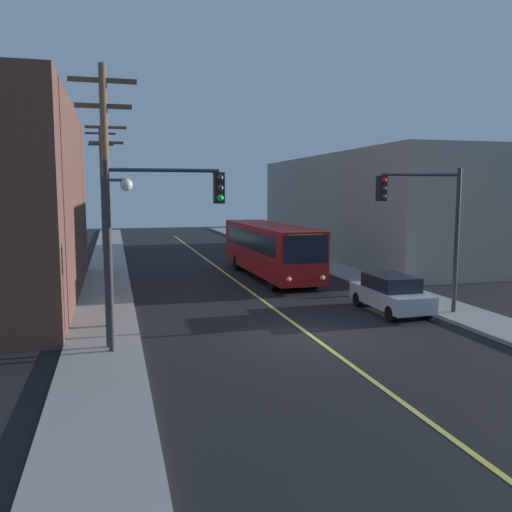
{
  "coord_description": "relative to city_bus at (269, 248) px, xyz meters",
  "views": [
    {
      "loc": [
        -6.77,
        -17.72,
        5.2
      ],
      "look_at": [
        0.0,
        7.81,
        2.0
      ],
      "focal_mm": 37.67,
      "sensor_mm": 36.0,
      "label": 1
    }
  ],
  "objects": [
    {
      "name": "lane_stripe_center",
      "position": [
        -2.2,
        2.0,
        -1.81
      ],
      "size": [
        0.16,
        60.0,
        0.01
      ],
      "primitive_type": "cube",
      "color": "#D8CC4C",
      "rests_on": "ground"
    },
    {
      "name": "utility_pole_far",
      "position": [
        -9.81,
        15.54,
        4.0
      ],
      "size": [
        2.4,
        0.28,
        10.31
      ],
      "color": "brown",
      "rests_on": "sidewalk_left"
    },
    {
      "name": "fire_hydrant",
      "position": [
        4.65,
        -6.47,
        -1.23
      ],
      "size": [
        0.44,
        0.26,
        0.84
      ],
      "color": "red",
      "rests_on": "sidewalk_right"
    },
    {
      "name": "ground_plane",
      "position": [
        -2.2,
        -13.0,
        -1.82
      ],
      "size": [
        120.0,
        120.0,
        0.0
      ],
      "primitive_type": "plane",
      "color": "black"
    },
    {
      "name": "building_right_warehouse",
      "position": [
        12.29,
        8.75,
        2.15
      ],
      "size": [
        12.0,
        27.19,
        7.94
      ],
      "color": "gray",
      "rests_on": "ground"
    },
    {
      "name": "sidewalk_right",
      "position": [
        5.05,
        -3.0,
        -1.74
      ],
      "size": [
        2.5,
        90.0,
        0.15
      ],
      "primitive_type": "cube",
      "color": "gray",
      "rests_on": "ground"
    },
    {
      "name": "street_lamp_left",
      "position": [
        -9.03,
        -13.02,
        1.92
      ],
      "size": [
        0.98,
        0.4,
        5.5
      ],
      "color": "#38383D",
      "rests_on": "sidewalk_left"
    },
    {
      "name": "traffic_signal_left_corner",
      "position": [
        -7.61,
        -13.54,
        2.49
      ],
      "size": [
        3.75,
        0.48,
        6.0
      ],
      "color": "#2D2D33",
      "rests_on": "sidewalk_left"
    },
    {
      "name": "utility_pole_near",
      "position": [
        -9.21,
        -10.18,
        3.62
      ],
      "size": [
        2.4,
        0.28,
        9.59
      ],
      "color": "brown",
      "rests_on": "sidewalk_left"
    },
    {
      "name": "traffic_signal_right_corner",
      "position": [
        3.21,
        -11.46,
        2.49
      ],
      "size": [
        3.75,
        0.48,
        6.0
      ],
      "color": "#2D2D33",
      "rests_on": "sidewalk_right"
    },
    {
      "name": "utility_pole_mid",
      "position": [
        -9.26,
        3.18,
        3.54
      ],
      "size": [
        2.4,
        0.28,
        9.43
      ],
      "color": "brown",
      "rests_on": "sidewalk_left"
    },
    {
      "name": "city_bus",
      "position": [
        0.0,
        0.0,
        0.0
      ],
      "size": [
        2.82,
        12.2,
        3.2
      ],
      "color": "maroon",
      "rests_on": "ground"
    },
    {
      "name": "parked_car_silver",
      "position": [
        2.44,
        -10.27,
        -0.98
      ],
      "size": [
        1.82,
        4.4,
        1.62
      ],
      "color": "#B7B7BC",
      "rests_on": "ground"
    },
    {
      "name": "sidewalk_left",
      "position": [
        -9.45,
        -3.0,
        -1.74
      ],
      "size": [
        2.5,
        90.0,
        0.15
      ],
      "primitive_type": "cube",
      "color": "gray",
      "rests_on": "ground"
    }
  ]
}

